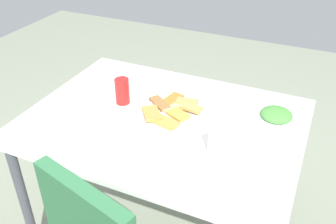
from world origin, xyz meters
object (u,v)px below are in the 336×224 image
(drinking_glass, at_px, (217,141))
(fork, at_px, (133,75))
(soda_can, at_px, (122,91))
(dining_table, at_px, (163,134))
(salad_plate_greens, at_px, (276,116))
(paper_napkin, at_px, (131,77))
(pide_platter, at_px, (174,113))
(spoon, at_px, (129,78))

(drinking_glass, distance_m, fork, 0.74)
(soda_can, relative_size, drinking_glass, 1.16)
(dining_table, distance_m, salad_plate_greens, 0.50)
(paper_napkin, bearing_deg, dining_table, 137.59)
(pide_platter, xyz_separation_m, salad_plate_greens, (-0.42, -0.15, 0.00))
(drinking_glass, bearing_deg, spoon, -33.48)
(dining_table, relative_size, soda_can, 9.71)
(pide_platter, xyz_separation_m, soda_can, (0.26, -0.00, 0.05))
(spoon, bearing_deg, dining_table, 152.07)
(pide_platter, distance_m, spoon, 0.41)
(salad_plate_greens, bearing_deg, dining_table, 24.27)
(salad_plate_greens, xyz_separation_m, fork, (0.77, -0.11, -0.01))
(dining_table, bearing_deg, salad_plate_greens, -155.73)
(pide_platter, xyz_separation_m, paper_napkin, (0.35, -0.24, -0.01))
(pide_platter, relative_size, soda_can, 2.54)
(salad_plate_greens, relative_size, spoon, 1.20)
(drinking_glass, relative_size, fork, 0.58)
(dining_table, xyz_separation_m, salad_plate_greens, (-0.45, -0.20, 0.10))
(salad_plate_greens, xyz_separation_m, soda_can, (0.68, 0.15, 0.04))
(salad_plate_greens, xyz_separation_m, paper_napkin, (0.77, -0.09, -0.01))
(soda_can, bearing_deg, paper_napkin, -69.32)
(paper_napkin, height_order, spoon, spoon)
(salad_plate_greens, height_order, drinking_glass, drinking_glass)
(pide_platter, distance_m, paper_napkin, 0.42)
(dining_table, relative_size, spoon, 6.39)
(dining_table, bearing_deg, spoon, -40.60)
(dining_table, bearing_deg, fork, -44.12)
(soda_can, bearing_deg, spoon, -67.81)
(dining_table, xyz_separation_m, soda_can, (0.23, -0.05, 0.14))
(dining_table, height_order, fork, fork)
(salad_plate_greens, distance_m, drinking_glass, 0.37)
(pide_platter, bearing_deg, soda_can, -0.20)
(dining_table, bearing_deg, paper_napkin, -42.41)
(drinking_glass, bearing_deg, dining_table, -23.69)
(fork, bearing_deg, spoon, 98.39)
(salad_plate_greens, distance_m, fork, 0.78)
(drinking_glass, bearing_deg, paper_napkin, -34.66)
(paper_napkin, relative_size, fork, 0.73)
(dining_table, xyz_separation_m, fork, (0.32, -0.31, 0.09))
(salad_plate_greens, bearing_deg, fork, -8.03)
(salad_plate_greens, bearing_deg, paper_napkin, -6.71)
(salad_plate_greens, relative_size, drinking_glass, 2.13)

